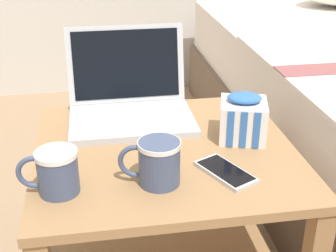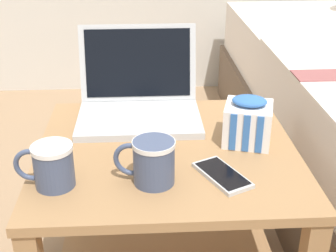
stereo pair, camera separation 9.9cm
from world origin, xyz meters
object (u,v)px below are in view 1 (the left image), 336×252
at_px(laptop, 130,101).
at_px(mug_front_left, 56,170).
at_px(snack_bag, 243,118).
at_px(cell_phone, 225,172).
at_px(mug_front_right, 158,160).

relative_size(laptop, mug_front_left, 2.60).
relative_size(snack_bag, cell_phone, 0.88).
bearing_deg(mug_front_right, laptop, 94.62).
xyz_separation_m(laptop, snack_bag, (0.26, -0.17, 0.01)).
bearing_deg(snack_bag, cell_phone, -118.43).
bearing_deg(mug_front_right, mug_front_left, -179.78).
bearing_deg(mug_front_right, cell_phone, 3.98).
relative_size(mug_front_left, cell_phone, 0.81).
distance_m(snack_bag, cell_phone, 0.19).
height_order(laptop, snack_bag, laptop).
bearing_deg(laptop, snack_bag, -32.65).
xyz_separation_m(mug_front_left, snack_bag, (0.44, 0.17, 0.00)).
bearing_deg(laptop, mug_front_right, -85.38).
distance_m(laptop, snack_bag, 0.31).
height_order(laptop, mug_front_left, laptop).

